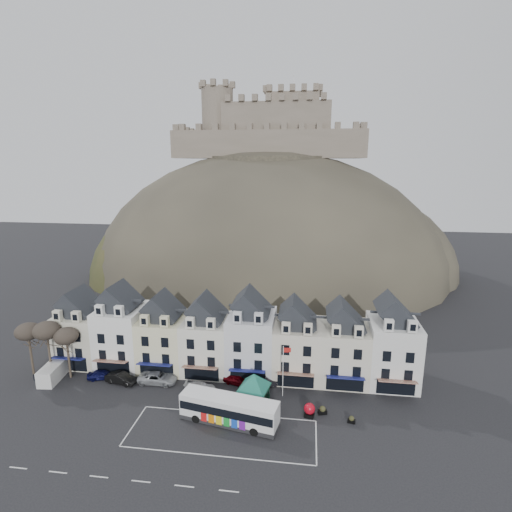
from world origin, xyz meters
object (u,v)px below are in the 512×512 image
(flagpole, at_px, (284,368))
(car_maroon, at_px, (238,379))
(white_van, at_px, (53,372))
(bus_shelter, at_px, (254,381))
(car_black, at_px, (121,378))
(car_charcoal, at_px, (267,382))
(bus, at_px, (229,409))
(car_navy, at_px, (102,375))
(car_white, at_px, (200,387))
(car_silver, at_px, (158,378))
(red_buoy, at_px, (309,410))

(flagpole, relative_size, car_maroon, 1.70)
(white_van, distance_m, car_maroon, 27.17)
(bus_shelter, height_order, car_maroon, bus_shelter)
(bus_shelter, relative_size, white_van, 1.37)
(car_black, height_order, car_charcoal, car_black)
(flagpole, distance_m, white_van, 33.86)
(bus, relative_size, car_navy, 3.06)
(white_van, bearing_deg, flagpole, -5.30)
(car_navy, xyz_separation_m, car_maroon, (20.09, 1.29, 0.04))
(white_van, bearing_deg, car_white, -6.04)
(bus, bearing_deg, bus_shelter, 66.24)
(car_charcoal, bearing_deg, white_van, 70.13)
(flagpole, xyz_separation_m, car_silver, (-18.21, 0.85, -3.42))
(red_buoy, xyz_separation_m, car_silver, (-21.78, 4.86, -0.12))
(car_navy, bearing_deg, car_silver, -102.77)
(bus_shelter, relative_size, car_charcoal, 1.86)
(bus, height_order, red_buoy, bus)
(red_buoy, height_order, car_charcoal, red_buoy)
(bus_shelter, xyz_separation_m, car_maroon, (-3.06, 5.03, -2.94))
(bus, distance_m, flagpole, 9.35)
(car_black, height_order, car_maroon, car_black)
(bus_shelter, bearing_deg, red_buoy, 2.54)
(car_navy, bearing_deg, red_buoy, -112.24)
(flagpole, distance_m, car_black, 23.66)
(red_buoy, relative_size, car_white, 0.40)
(bus, xyz_separation_m, flagpole, (6.16, 6.64, 2.30))
(car_charcoal, bearing_deg, car_navy, 68.60)
(bus, relative_size, red_buoy, 7.12)
(car_navy, distance_m, car_charcoal, 24.28)
(white_van, relative_size, car_maroon, 1.23)
(bus_shelter, relative_size, flagpole, 1.00)
(red_buoy, xyz_separation_m, car_white, (-15.12, 3.58, -0.26))
(white_van, bearing_deg, car_black, -3.34)
(car_silver, bearing_deg, car_white, -101.64)
(flagpole, xyz_separation_m, car_white, (-11.55, -0.44, -3.57))
(car_silver, height_order, car_white, car_silver)
(car_charcoal, bearing_deg, bus, 132.87)
(car_maroon, relative_size, car_charcoal, 1.10)
(car_charcoal, bearing_deg, red_buoy, -159.40)
(car_charcoal, bearing_deg, car_black, 71.05)
(white_van, distance_m, car_navy, 7.08)
(car_silver, relative_size, car_charcoal, 1.40)
(bus_shelter, bearing_deg, white_van, -173.96)
(white_van, relative_size, car_charcoal, 1.36)
(flagpole, distance_m, car_silver, 18.55)
(bus, height_order, car_maroon, bus)
(white_van, xyz_separation_m, car_white, (22.17, 0.00, -0.54))
(bus, bearing_deg, car_navy, 171.20)
(car_white, bearing_deg, car_maroon, -63.83)
(bus, relative_size, car_charcoal, 3.17)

